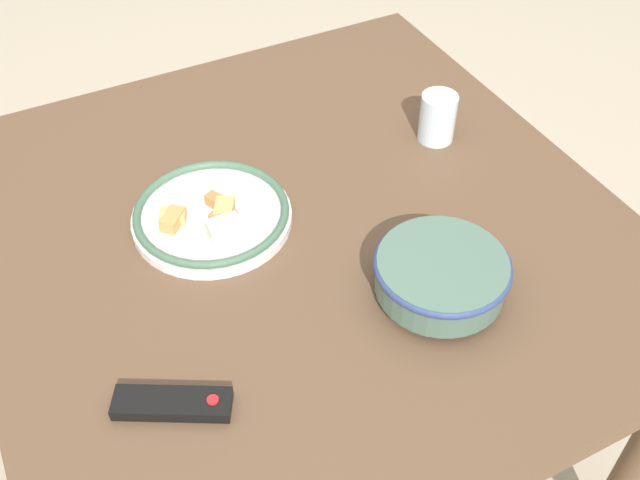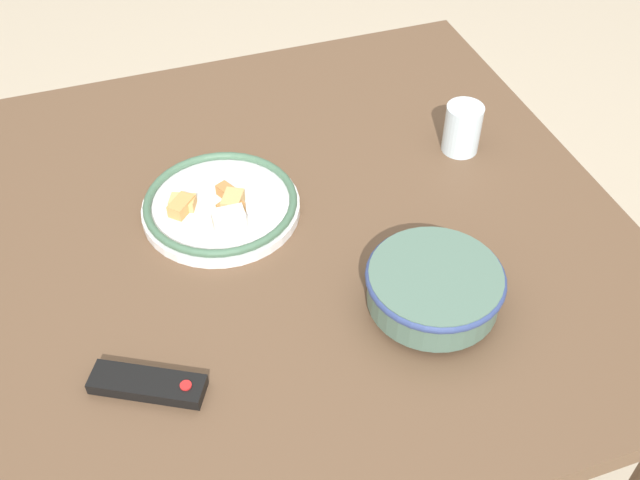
{
  "view_description": "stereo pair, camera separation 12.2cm",
  "coord_description": "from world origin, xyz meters",
  "px_view_note": "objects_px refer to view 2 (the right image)",
  "views": [
    {
      "loc": [
        -0.86,
        0.4,
        1.65
      ],
      "look_at": [
        -0.09,
        0.0,
        0.79
      ],
      "focal_mm": 42.0,
      "sensor_mm": 36.0,
      "label": 1
    },
    {
      "loc": [
        -0.91,
        0.28,
        1.65
      ],
      "look_at": [
        -0.09,
        0.0,
        0.79
      ],
      "focal_mm": 42.0,
      "sensor_mm": 36.0,
      "label": 2
    }
  ],
  "objects_px": {
    "noodle_bowl": "(434,287)",
    "food_plate": "(221,205)",
    "tv_remote": "(148,384)",
    "drinking_glass": "(462,128)"
  },
  "relations": [
    {
      "from": "noodle_bowl",
      "to": "food_plate",
      "type": "bearing_deg",
      "value": 39.43
    },
    {
      "from": "tv_remote",
      "to": "drinking_glass",
      "type": "bearing_deg",
      "value": 146.62
    },
    {
      "from": "noodle_bowl",
      "to": "tv_remote",
      "type": "bearing_deg",
      "value": 91.27
    },
    {
      "from": "noodle_bowl",
      "to": "food_plate",
      "type": "height_order",
      "value": "noodle_bowl"
    },
    {
      "from": "food_plate",
      "to": "tv_remote",
      "type": "relative_size",
      "value": 1.67
    },
    {
      "from": "tv_remote",
      "to": "drinking_glass",
      "type": "relative_size",
      "value": 1.72
    },
    {
      "from": "drinking_glass",
      "to": "tv_remote",
      "type": "bearing_deg",
      "value": 118.04
    },
    {
      "from": "food_plate",
      "to": "tv_remote",
      "type": "xyz_separation_m",
      "value": [
        -0.33,
        0.18,
        -0.01
      ]
    },
    {
      "from": "noodle_bowl",
      "to": "food_plate",
      "type": "relative_size",
      "value": 0.77
    },
    {
      "from": "noodle_bowl",
      "to": "drinking_glass",
      "type": "xyz_separation_m",
      "value": [
        0.34,
        -0.22,
        0.0
      ]
    }
  ]
}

